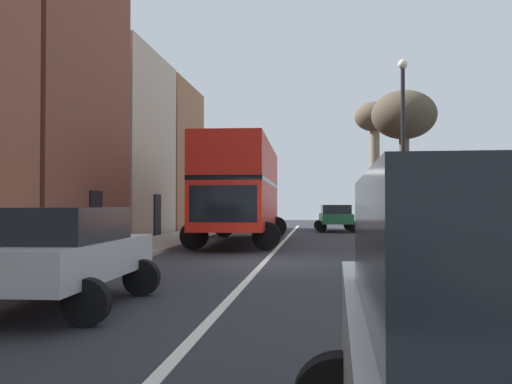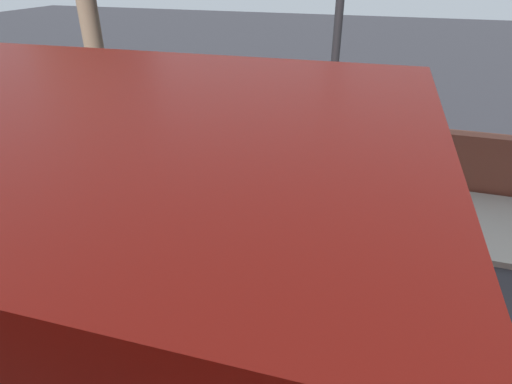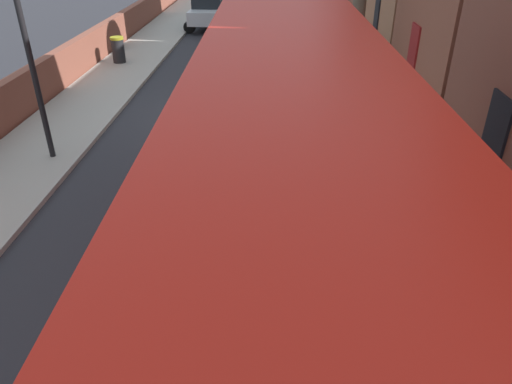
{
  "view_description": "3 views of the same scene",
  "coord_description": "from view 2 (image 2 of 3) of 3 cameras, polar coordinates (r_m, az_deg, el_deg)",
  "views": [
    {
      "loc": [
        1.51,
        -16.1,
        1.63
      ],
      "look_at": [
        -0.6,
        3.37,
        2.03
      ],
      "focal_mm": 40.66,
      "sensor_mm": 36.0,
      "label": 1
    },
    {
      "loc": [
        -3.25,
        2.48,
        4.65
      ],
      "look_at": [
        0.85,
        3.78,
        2.32
      ],
      "focal_mm": 30.11,
      "sensor_mm": 36.0,
      "label": 2
    },
    {
      "loc": [
        -1.52,
        14.39,
        5.5
      ],
      "look_at": [
        -1.14,
        6.76,
        1.1
      ],
      "focal_mm": 33.62,
      "sensor_mm": 36.0,
      "label": 3
    }
  ],
  "objects": [
    {
      "name": "sidewalk_right",
      "position": [
        9.68,
        29.96,
        -4.14
      ],
      "size": [
        2.6,
        60.0,
        0.12
      ],
      "primitive_type": "cube",
      "color": "#9E998E",
      "rests_on": "ground"
    },
    {
      "name": "boundary_wall_right",
      "position": [
        10.77,
        29.45,
        2.95
      ],
      "size": [
        0.36,
        54.0,
        1.37
      ],
      "primitive_type": "cube",
      "color": "brown",
      "rests_on": "ground"
    },
    {
      "name": "lamppost_right",
      "position": [
        7.66,
        10.91,
        21.6
      ],
      "size": [
        0.32,
        0.32,
        6.31
      ],
      "color": "black",
      "rests_on": "sidewalk_right"
    }
  ]
}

